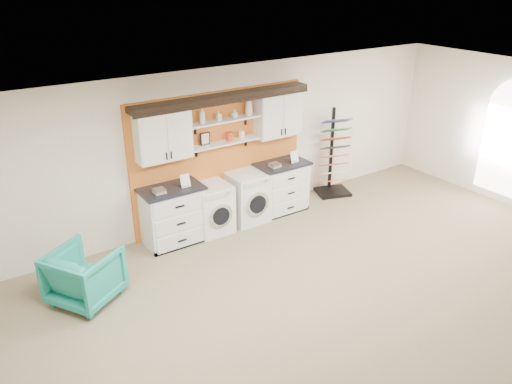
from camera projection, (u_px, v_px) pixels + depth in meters
floor at (378, 336)px, 6.38m from camera, size 10.00×10.00×0.00m
ceiling at (405, 124)px, 5.23m from camera, size 10.00×10.00×0.00m
wall_back at (219, 147)px, 8.84m from camera, size 10.00×0.00×10.00m
accent_panel at (220, 158)px, 8.89m from camera, size 3.40×0.07×2.40m
upper_cabinet_left at (163, 135)px, 7.91m from camera, size 0.90×0.35×0.84m
upper_cabinet_right at (278, 113)px, 9.05m from camera, size 0.90×0.35×0.84m
shelf_lower at (225, 143)px, 8.63m from camera, size 1.32×0.28×0.03m
shelf_upper at (224, 120)px, 8.47m from camera, size 1.32×0.28×0.03m
crown_molding at (223, 97)px, 8.31m from camera, size 3.30×0.41×0.13m
window_arched at (511, 136)px, 9.45m from camera, size 0.06×1.10×2.25m
picture_frame at (205, 139)px, 8.44m from camera, size 0.18×0.02×0.22m
canister_red at (229, 136)px, 8.64m from camera, size 0.11×0.11×0.16m
canister_cream at (242, 135)px, 8.77m from camera, size 0.10×0.10×0.14m
base_cabinet_left at (173, 215)px, 8.36m from camera, size 1.04×0.66×1.01m
base_cabinet_right at (281, 186)px, 9.51m from camera, size 0.99×0.66×0.97m
washer at (211, 208)px, 8.76m from camera, size 0.63×0.71×0.88m
dryer at (247, 197)px, 9.13m from camera, size 0.67×0.71×0.93m
sample_rack at (333, 168)px, 10.20m from camera, size 0.78×0.72×1.78m
armchair at (85, 275)px, 6.94m from camera, size 1.17×1.17×0.78m
soap_bottle_a at (202, 115)px, 8.20m from camera, size 0.14×0.14×0.27m
soap_bottle_b at (219, 115)px, 8.38m from camera, size 0.08×0.08×0.17m
soap_bottle_c at (235, 113)px, 8.54m from camera, size 0.13×0.13×0.15m
soap_bottle_d at (249, 105)px, 8.64m from camera, size 0.15×0.15×0.34m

